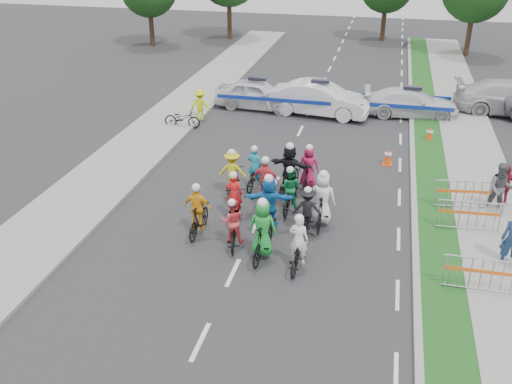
% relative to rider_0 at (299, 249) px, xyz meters
% --- Properties ---
extents(ground, '(90.00, 90.00, 0.00)m').
position_rel_rider_0_xyz_m(ground, '(-1.76, -0.73, -0.59)').
color(ground, '#28282B').
rests_on(ground, ground).
extents(curb_right, '(0.20, 60.00, 0.12)m').
position_rel_rider_0_xyz_m(curb_right, '(3.34, 4.27, -0.53)').
color(curb_right, gray).
rests_on(curb_right, ground).
extents(grass_strip, '(1.20, 60.00, 0.11)m').
position_rel_rider_0_xyz_m(grass_strip, '(4.04, 4.27, -0.54)').
color(grass_strip, '#184A18').
rests_on(grass_strip, ground).
extents(sidewalk_right, '(2.40, 60.00, 0.13)m').
position_rel_rider_0_xyz_m(sidewalk_right, '(5.84, 4.27, -0.53)').
color(sidewalk_right, gray).
rests_on(sidewalk_right, ground).
extents(sidewalk_left, '(3.00, 60.00, 0.13)m').
position_rel_rider_0_xyz_m(sidewalk_left, '(-8.26, 4.27, -0.53)').
color(sidewalk_left, gray).
rests_on(sidewalk_left, ground).
extents(rider_0, '(0.74, 1.79, 1.78)m').
position_rel_rider_0_xyz_m(rider_0, '(0.00, 0.00, 0.00)').
color(rider_0, black).
rests_on(rider_0, ground).
extents(rider_1, '(0.89, 1.97, 2.03)m').
position_rel_rider_0_xyz_m(rider_1, '(-1.10, 0.25, 0.19)').
color(rider_1, black).
rests_on(rider_1, ground).
extents(rider_2, '(0.88, 1.71, 1.66)m').
position_rel_rider_0_xyz_m(rider_2, '(-2.14, 0.70, 0.03)').
color(rider_2, black).
rests_on(rider_2, ground).
extents(rider_3, '(0.92, 1.74, 1.82)m').
position_rel_rider_0_xyz_m(rider_3, '(-3.39, 1.15, 0.11)').
color(rider_3, black).
rests_on(rider_3, ground).
extents(rider_4, '(0.96, 1.68, 1.68)m').
position_rel_rider_0_xyz_m(rider_4, '(-0.05, 1.99, 0.07)').
color(rider_4, black).
rests_on(rider_4, ground).
extents(rider_5, '(1.63, 1.94, 1.98)m').
position_rel_rider_0_xyz_m(rider_5, '(-1.29, 1.98, 0.23)').
color(rider_5, black).
rests_on(rider_5, ground).
extents(rider_6, '(0.76, 1.78, 1.77)m').
position_rel_rider_0_xyz_m(rider_6, '(-2.54, 2.38, -0.00)').
color(rider_6, black).
rests_on(rider_6, ground).
extents(rider_7, '(0.85, 1.93, 2.02)m').
position_rel_rider_0_xyz_m(rider_7, '(0.34, 2.58, 0.19)').
color(rider_7, black).
rests_on(rider_7, ground).
extents(rider_8, '(0.74, 1.69, 1.68)m').
position_rel_rider_0_xyz_m(rider_8, '(-0.86, 3.38, 0.04)').
color(rider_8, black).
rests_on(rider_8, ground).
extents(rider_9, '(0.99, 1.85, 1.89)m').
position_rel_rider_0_xyz_m(rider_9, '(-1.74, 3.55, 0.14)').
color(rider_9, black).
rests_on(rider_9, ground).
extents(rider_10, '(1.06, 1.83, 1.82)m').
position_rel_rider_0_xyz_m(rider_10, '(-3.08, 4.09, 0.12)').
color(rider_10, black).
rests_on(rider_10, ground).
extents(rider_11, '(1.66, 1.97, 2.00)m').
position_rel_rider_0_xyz_m(rider_11, '(-1.12, 4.72, 0.24)').
color(rider_11, black).
rests_on(rider_11, ground).
extents(rider_12, '(0.80, 1.74, 1.71)m').
position_rel_rider_0_xyz_m(rider_12, '(-2.44, 4.87, -0.02)').
color(rider_12, black).
rests_on(rider_12, ground).
extents(rider_13, '(0.80, 1.76, 1.82)m').
position_rel_rider_0_xyz_m(rider_13, '(-0.49, 5.17, 0.12)').
color(rider_13, black).
rests_on(rider_13, ground).
extents(police_car_0, '(4.49, 2.08, 1.49)m').
position_rel_rider_0_xyz_m(police_car_0, '(-4.50, 14.16, 0.15)').
color(police_car_0, silver).
rests_on(police_car_0, ground).
extents(police_car_1, '(5.21, 2.40, 1.66)m').
position_rel_rider_0_xyz_m(police_car_1, '(-1.23, 13.83, 0.24)').
color(police_car_1, silver).
rests_on(police_car_1, ground).
extents(police_car_2, '(4.79, 2.22, 1.36)m').
position_rel_rider_0_xyz_m(police_car_2, '(3.25, 14.73, 0.09)').
color(police_car_2, silver).
rests_on(police_car_2, ground).
extents(civilian_sedan, '(5.70, 2.40, 1.64)m').
position_rel_rider_0_xyz_m(civilian_sedan, '(8.22, 16.22, 0.23)').
color(civilian_sedan, '#BCBCC1').
rests_on(civilian_sedan, ground).
extents(spectator_1, '(0.91, 0.72, 1.83)m').
position_rel_rider_0_xyz_m(spectator_1, '(6.07, 4.80, 0.33)').
color(spectator_1, '#545559').
rests_on(spectator_1, ground).
extents(spectator_2, '(0.97, 0.71, 1.53)m').
position_rel_rider_0_xyz_m(spectator_2, '(6.29, 5.45, 0.17)').
color(spectator_2, maroon).
rests_on(spectator_2, ground).
extents(marshal_hiviz, '(1.00, 0.58, 1.53)m').
position_rel_rider_0_xyz_m(marshal_hiviz, '(-6.81, 11.72, 0.17)').
color(marshal_hiviz, '#CDE40C').
rests_on(marshal_hiviz, ground).
extents(barrier_0, '(2.00, 0.50, 1.12)m').
position_rel_rider_0_xyz_m(barrier_0, '(4.94, -0.17, -0.03)').
color(barrier_0, '#A5A8AD').
rests_on(barrier_0, ground).
extents(barrier_1, '(2.02, 0.61, 1.12)m').
position_rel_rider_0_xyz_m(barrier_1, '(4.94, 3.19, -0.03)').
color(barrier_1, '#A5A8AD').
rests_on(barrier_1, ground).
extents(barrier_2, '(2.05, 0.76, 1.12)m').
position_rel_rider_0_xyz_m(barrier_2, '(4.94, 4.76, -0.03)').
color(barrier_2, '#A5A8AD').
rests_on(barrier_2, ground).
extents(cone_0, '(0.40, 0.40, 0.70)m').
position_rel_rider_0_xyz_m(cone_0, '(2.33, 8.20, -0.25)').
color(cone_0, '#F24C0C').
rests_on(cone_0, ground).
extents(cone_1, '(0.40, 0.40, 0.70)m').
position_rel_rider_0_xyz_m(cone_1, '(4.07, 11.29, -0.25)').
color(cone_1, '#F24C0C').
rests_on(cone_1, ground).
extents(parked_bike, '(1.77, 0.68, 0.92)m').
position_rel_rider_0_xyz_m(parked_bike, '(-7.30, 10.47, -0.13)').
color(parked_bike, black).
rests_on(parked_bike, ground).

